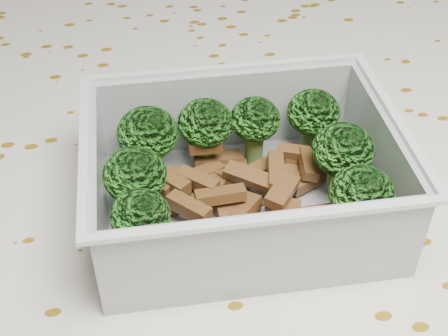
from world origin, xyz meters
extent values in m
cube|color=brown|center=(0.00, 0.00, 0.73)|extent=(1.40, 0.90, 0.04)
cube|color=silver|center=(0.00, 0.00, 0.75)|extent=(1.46, 0.96, 0.01)
cube|color=silver|center=(0.00, 0.48, 0.66)|extent=(1.46, 0.01, 0.18)
cube|color=#B6BCC2|center=(0.01, -0.02, 0.76)|extent=(0.18, 0.15, 0.00)
cube|color=#B6BCC2|center=(0.02, 0.04, 0.79)|extent=(0.18, 0.01, 0.06)
cube|color=#B6BCC2|center=(0.01, -0.09, 0.79)|extent=(0.18, 0.01, 0.06)
cube|color=#B6BCC2|center=(0.10, -0.03, 0.79)|extent=(0.01, 0.13, 0.06)
cube|color=#B6BCC2|center=(-0.07, -0.02, 0.79)|extent=(0.01, 0.13, 0.06)
cube|color=silver|center=(0.02, 0.05, 0.82)|extent=(0.19, 0.02, 0.00)
cube|color=silver|center=(0.01, -0.09, 0.82)|extent=(0.19, 0.02, 0.00)
cube|color=silver|center=(0.10, -0.03, 0.82)|extent=(0.01, 0.14, 0.00)
cube|color=silver|center=(-0.08, -0.02, 0.82)|extent=(0.01, 0.14, 0.00)
cylinder|color=#608C3F|center=(-0.04, 0.02, 0.77)|extent=(0.01, 0.01, 0.02)
ellipsoid|color=#368B26|center=(-0.04, 0.02, 0.80)|extent=(0.04, 0.04, 0.03)
cylinder|color=#608C3F|center=(0.00, 0.02, 0.77)|extent=(0.01, 0.01, 0.02)
ellipsoid|color=#368B26|center=(0.00, 0.02, 0.80)|extent=(0.04, 0.04, 0.03)
cylinder|color=#608C3F|center=(0.03, 0.02, 0.77)|extent=(0.01, 0.01, 0.03)
ellipsoid|color=#368B26|center=(0.03, 0.02, 0.80)|extent=(0.03, 0.03, 0.03)
cylinder|color=#608C3F|center=(0.07, 0.02, 0.77)|extent=(0.01, 0.01, 0.02)
ellipsoid|color=#368B26|center=(0.07, 0.02, 0.80)|extent=(0.04, 0.04, 0.03)
cylinder|color=#608C3F|center=(-0.05, -0.02, 0.77)|extent=(0.01, 0.01, 0.02)
ellipsoid|color=#368B26|center=(-0.05, -0.02, 0.80)|extent=(0.04, 0.04, 0.03)
cylinder|color=#608C3F|center=(0.08, -0.02, 0.77)|extent=(0.01, 0.01, 0.02)
ellipsoid|color=#368B26|center=(0.08, -0.02, 0.80)|extent=(0.04, 0.04, 0.03)
cylinder|color=#608C3F|center=(-0.05, -0.05, 0.77)|extent=(0.01, 0.01, 0.03)
ellipsoid|color=#368B26|center=(-0.05, -0.05, 0.80)|extent=(0.03, 0.03, 0.03)
cylinder|color=#608C3F|center=(0.07, -0.06, 0.77)|extent=(0.01, 0.01, 0.02)
ellipsoid|color=#368B26|center=(0.07, -0.06, 0.80)|extent=(0.04, 0.04, 0.03)
cube|color=brown|center=(0.04, -0.03, 0.77)|extent=(0.02, 0.02, 0.01)
cube|color=brown|center=(0.06, -0.01, 0.77)|extent=(0.03, 0.02, 0.01)
cube|color=brown|center=(0.00, -0.03, 0.78)|extent=(0.03, 0.01, 0.01)
cube|color=brown|center=(0.06, 0.00, 0.77)|extent=(0.03, 0.02, 0.01)
cube|color=brown|center=(-0.01, -0.01, 0.78)|extent=(0.03, 0.03, 0.01)
cube|color=brown|center=(0.00, 0.00, 0.77)|extent=(0.02, 0.02, 0.01)
cube|color=brown|center=(0.02, 0.00, 0.77)|extent=(0.01, 0.02, 0.01)
cube|color=brown|center=(-0.03, -0.02, 0.77)|extent=(0.03, 0.02, 0.01)
cube|color=brown|center=(0.02, -0.01, 0.78)|extent=(0.03, 0.03, 0.01)
cube|color=brown|center=(-0.01, 0.00, 0.77)|extent=(0.03, 0.02, 0.01)
cube|color=brown|center=(-0.01, 0.00, 0.77)|extent=(0.03, 0.02, 0.01)
cube|color=brown|center=(0.05, 0.01, 0.78)|extent=(0.02, 0.02, 0.01)
cube|color=brown|center=(-0.03, 0.00, 0.78)|extent=(0.02, 0.02, 0.01)
cube|color=brown|center=(-0.03, -0.01, 0.78)|extent=(0.02, 0.03, 0.01)
cube|color=brown|center=(0.04, -0.01, 0.78)|extent=(0.02, 0.03, 0.01)
cube|color=brown|center=(0.05, 0.00, 0.77)|extent=(0.03, 0.02, 0.01)
cube|color=brown|center=(0.04, -0.03, 0.78)|extent=(0.03, 0.03, 0.01)
cube|color=brown|center=(-0.02, -0.03, 0.78)|extent=(0.03, 0.03, 0.01)
cube|color=brown|center=(0.01, 0.02, 0.77)|extent=(0.03, 0.02, 0.01)
cube|color=brown|center=(-0.01, 0.00, 0.77)|extent=(0.02, 0.03, 0.01)
cube|color=brown|center=(0.00, -0.03, 0.77)|extent=(0.01, 0.03, 0.01)
cube|color=brown|center=(0.00, 0.02, 0.77)|extent=(0.03, 0.01, 0.01)
cube|color=brown|center=(0.01, 0.00, 0.77)|extent=(0.03, 0.02, 0.01)
cube|color=brown|center=(0.03, 0.00, 0.77)|extent=(0.02, 0.02, 0.01)
cube|color=brown|center=(0.01, -0.03, 0.77)|extent=(0.03, 0.03, 0.01)
cube|color=brown|center=(0.06, -0.01, 0.78)|extent=(0.02, 0.03, 0.01)
cube|color=brown|center=(0.00, 0.01, 0.78)|extent=(0.02, 0.01, 0.01)
cylinder|color=#BB482D|center=(0.01, -0.06, 0.77)|extent=(0.14, 0.03, 0.03)
sphere|color=#BB482D|center=(0.08, -0.06, 0.77)|extent=(0.03, 0.03, 0.03)
sphere|color=#BB482D|center=(-0.05, -0.06, 0.77)|extent=(0.03, 0.03, 0.03)
camera|label=1|loc=(-0.06, -0.30, 1.04)|focal=50.00mm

